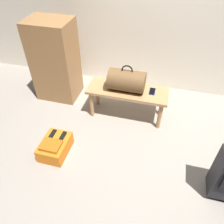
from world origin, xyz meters
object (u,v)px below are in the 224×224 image
Objects in this scene: bench at (127,94)px; side_cabinet at (55,61)px; duffel_bag_brown at (127,81)px; backpack_orange at (55,147)px; cell_phone at (152,91)px.

side_cabinet is at bearing 168.56° from bench.
backpack_orange is (-0.62, -0.83, -0.45)m from duffel_bag_brown.
side_cabinet is (-0.42, 1.04, 0.46)m from backpack_orange.
duffel_bag_brown is 0.34m from cell_phone.
cell_phone is 1.37m from side_cabinet.
duffel_bag_brown is 3.06× the size of cell_phone.
cell_phone is at bearing 7.47° from bench.
cell_phone reaches higher than bench.
backpack_orange is (-0.64, -0.83, -0.26)m from bench.
bench is 2.27× the size of duffel_bag_brown.
bench is 0.91× the size of side_cabinet.
duffel_bag_brown is 1.13m from backpack_orange.
side_cabinet is at bearing 168.37° from duffel_bag_brown.
side_cabinet reaches higher than duffel_bag_brown.
cell_phone is at bearing 42.77° from backpack_orange.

